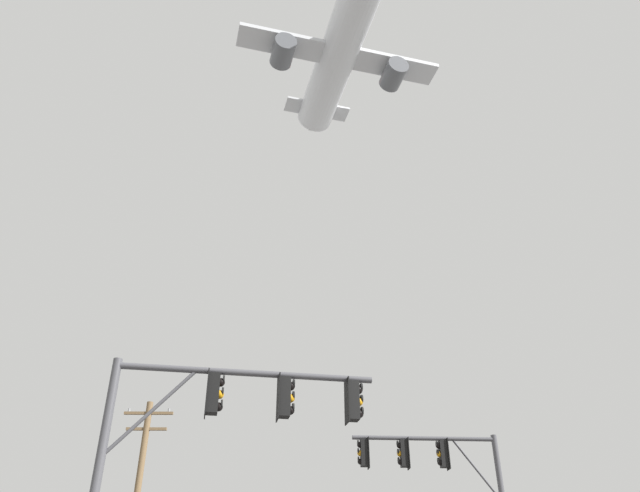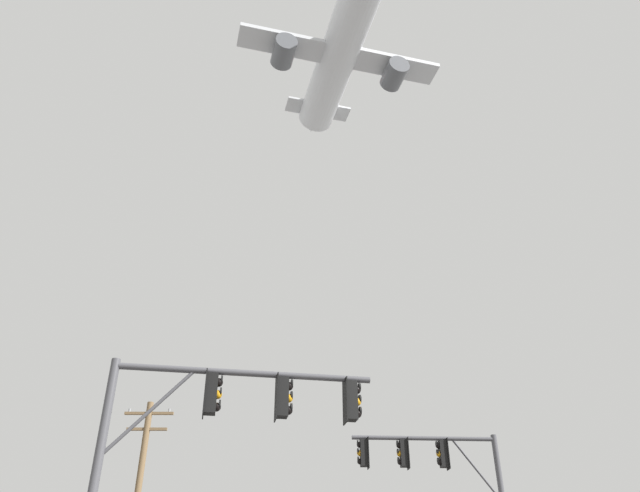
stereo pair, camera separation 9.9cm
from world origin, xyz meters
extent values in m
cylinder|color=#4C4C51|center=(-2.27, 9.02, 5.89)|extent=(5.81, 1.16, 0.15)
cylinder|color=#4C4C51|center=(-4.29, 8.67, 4.91)|extent=(1.81, 0.39, 2.02)
cube|color=black|center=(0.16, 9.45, 5.37)|extent=(0.31, 0.36, 0.90)
cylinder|color=black|center=(0.16, 9.45, 5.88)|extent=(0.05, 0.05, 0.12)
cube|color=black|center=(0.03, 9.43, 5.37)|extent=(0.10, 0.46, 1.04)
sphere|color=black|center=(0.31, 9.47, 5.64)|extent=(0.20, 0.20, 0.20)
cylinder|color=black|center=(0.37, 9.49, 5.70)|extent=(0.08, 0.21, 0.21)
sphere|color=orange|center=(0.31, 9.47, 5.36)|extent=(0.20, 0.20, 0.20)
cylinder|color=black|center=(0.37, 9.49, 5.42)|extent=(0.08, 0.21, 0.21)
sphere|color=black|center=(0.31, 9.47, 5.08)|extent=(0.20, 0.20, 0.20)
cylinder|color=black|center=(0.37, 9.49, 5.14)|extent=(0.08, 0.21, 0.21)
cube|color=black|center=(-1.43, 9.17, 5.37)|extent=(0.31, 0.36, 0.90)
cylinder|color=black|center=(-1.43, 9.17, 5.88)|extent=(0.05, 0.05, 0.12)
cube|color=black|center=(-1.57, 9.15, 5.37)|extent=(0.10, 0.46, 1.04)
sphere|color=black|center=(-1.28, 9.20, 5.64)|extent=(0.20, 0.20, 0.20)
cylinder|color=black|center=(-1.22, 9.21, 5.70)|extent=(0.08, 0.21, 0.21)
sphere|color=orange|center=(-1.28, 9.20, 5.36)|extent=(0.20, 0.20, 0.20)
cylinder|color=black|center=(-1.22, 9.21, 5.42)|extent=(0.08, 0.21, 0.21)
sphere|color=black|center=(-1.28, 9.20, 5.08)|extent=(0.20, 0.20, 0.20)
cylinder|color=black|center=(-1.22, 9.21, 5.14)|extent=(0.08, 0.21, 0.21)
cube|color=black|center=(-3.02, 8.89, 5.37)|extent=(0.31, 0.36, 0.90)
cylinder|color=black|center=(-3.02, 8.89, 5.88)|extent=(0.05, 0.05, 0.12)
cube|color=black|center=(-3.16, 8.87, 5.37)|extent=(0.10, 0.46, 1.04)
sphere|color=black|center=(-2.88, 8.92, 5.64)|extent=(0.20, 0.20, 0.20)
cylinder|color=black|center=(-2.81, 8.93, 5.70)|extent=(0.08, 0.21, 0.21)
sphere|color=orange|center=(-2.88, 8.92, 5.36)|extent=(0.20, 0.20, 0.20)
cylinder|color=black|center=(-2.81, 8.93, 5.42)|extent=(0.08, 0.21, 0.21)
sphere|color=black|center=(-2.88, 8.92, 5.08)|extent=(0.20, 0.20, 0.20)
cylinder|color=black|center=(-2.81, 8.93, 5.14)|extent=(0.08, 0.21, 0.21)
cylinder|color=#4C4C51|center=(3.16, 17.25, 6.24)|extent=(5.09, 0.42, 0.15)
cylinder|color=#4C4C51|center=(4.94, 17.35, 5.20)|extent=(1.59, 0.16, 2.13)
cube|color=black|center=(1.02, 17.14, 5.71)|extent=(0.28, 0.33, 0.90)
cylinder|color=black|center=(1.02, 17.14, 6.22)|extent=(0.05, 0.05, 0.12)
cube|color=black|center=(1.16, 17.15, 5.71)|extent=(0.05, 0.46, 1.04)
sphere|color=black|center=(0.88, 17.13, 5.98)|extent=(0.20, 0.20, 0.20)
cylinder|color=black|center=(0.81, 17.13, 6.04)|extent=(0.05, 0.21, 0.21)
sphere|color=orange|center=(0.88, 17.13, 5.70)|extent=(0.20, 0.20, 0.20)
cylinder|color=black|center=(0.81, 17.13, 5.76)|extent=(0.05, 0.21, 0.21)
sphere|color=black|center=(0.88, 17.13, 5.42)|extent=(0.20, 0.20, 0.20)
cylinder|color=black|center=(0.81, 17.13, 5.48)|extent=(0.05, 0.21, 0.21)
cube|color=black|center=(2.42, 17.21, 5.71)|extent=(0.28, 0.33, 0.90)
cylinder|color=black|center=(2.42, 17.21, 6.22)|extent=(0.05, 0.05, 0.12)
cube|color=black|center=(2.56, 17.22, 5.71)|extent=(0.05, 0.46, 1.04)
sphere|color=black|center=(2.28, 17.20, 5.98)|extent=(0.20, 0.20, 0.20)
cylinder|color=black|center=(2.21, 17.20, 6.04)|extent=(0.05, 0.21, 0.21)
sphere|color=orange|center=(2.28, 17.20, 5.70)|extent=(0.20, 0.20, 0.20)
cylinder|color=black|center=(2.21, 17.20, 5.76)|extent=(0.05, 0.21, 0.21)
sphere|color=black|center=(2.28, 17.20, 5.42)|extent=(0.20, 0.20, 0.20)
cylinder|color=black|center=(2.21, 17.20, 5.48)|extent=(0.05, 0.21, 0.21)
cube|color=black|center=(3.82, 17.29, 5.71)|extent=(0.28, 0.33, 0.90)
cylinder|color=black|center=(3.82, 17.29, 6.22)|extent=(0.05, 0.05, 0.12)
cube|color=black|center=(3.96, 17.29, 5.71)|extent=(0.05, 0.46, 1.04)
sphere|color=black|center=(3.67, 17.28, 5.98)|extent=(0.20, 0.20, 0.20)
cylinder|color=black|center=(3.61, 17.28, 6.04)|extent=(0.05, 0.21, 0.21)
sphere|color=orange|center=(3.67, 17.28, 5.70)|extent=(0.20, 0.20, 0.20)
cylinder|color=black|center=(3.61, 17.28, 5.76)|extent=(0.05, 0.21, 0.21)
sphere|color=black|center=(3.67, 17.28, 5.42)|extent=(0.20, 0.20, 0.20)
cylinder|color=black|center=(3.61, 17.28, 5.48)|extent=(0.05, 0.21, 0.21)
cube|color=brown|center=(-8.19, 22.75, 8.53)|extent=(2.20, 0.12, 0.12)
cube|color=brown|center=(-8.19, 22.75, 7.83)|extent=(1.80, 0.12, 0.12)
cylinder|color=gray|center=(-9.09, 22.75, 8.65)|extent=(0.10, 0.10, 0.18)
cylinder|color=gray|center=(-7.29, 22.75, 8.65)|extent=(0.10, 0.10, 0.18)
cylinder|color=white|center=(1.80, 36.93, 48.63)|extent=(9.01, 21.87, 3.84)
cone|color=white|center=(-1.11, 48.44, 48.63)|extent=(3.75, 3.13, 3.26)
cube|color=silver|center=(1.66, 37.51, 48.06)|extent=(20.41, 7.56, 0.43)
cylinder|color=#595B60|center=(7.19, 38.91, 46.91)|extent=(2.80, 3.32, 2.16)
cylinder|color=#595B60|center=(-3.88, 36.11, 46.91)|extent=(2.80, 3.32, 2.16)
cube|color=#B21E1E|center=(-0.49, 46.00, 50.79)|extent=(1.10, 3.33, 4.56)
cube|color=silver|center=(-0.55, 46.23, 48.99)|extent=(7.51, 3.86, 0.24)
camera|label=1|loc=(-0.76, -4.42, 1.47)|focal=33.56mm
camera|label=2|loc=(-0.66, -4.42, 1.47)|focal=33.56mm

